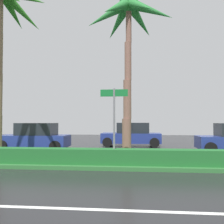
{
  "coord_description": "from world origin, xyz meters",
  "views": [
    {
      "loc": [
        0.17,
        -3.22,
        1.85
      ],
      "look_at": [
        -1.48,
        13.74,
        2.46
      ],
      "focal_mm": 40.01,
      "sensor_mm": 36.0,
      "label": 1
    }
  ],
  "objects_px": {
    "palm_tree_mid_left": "(0,12)",
    "car_in_traffic_leading": "(35,137)",
    "street_name_sign": "(114,115)",
    "car_in_traffic_second": "(132,135)",
    "palm_tree_centre_left": "(129,24)"
  },
  "relations": [
    {
      "from": "car_in_traffic_second",
      "to": "car_in_traffic_leading",
      "type": "bearing_deg",
      "value": 27.82
    },
    {
      "from": "car_in_traffic_second",
      "to": "street_name_sign",
      "type": "bearing_deg",
      "value": 86.45
    },
    {
      "from": "car_in_traffic_leading",
      "to": "car_in_traffic_second",
      "type": "height_order",
      "value": "same"
    },
    {
      "from": "palm_tree_centre_left",
      "to": "street_name_sign",
      "type": "distance_m",
      "value": 4.72
    },
    {
      "from": "palm_tree_mid_left",
      "to": "car_in_traffic_second",
      "type": "distance_m",
      "value": 11.37
    },
    {
      "from": "palm_tree_centre_left",
      "to": "street_name_sign",
      "type": "height_order",
      "value": "palm_tree_centre_left"
    },
    {
      "from": "palm_tree_mid_left",
      "to": "car_in_traffic_leading",
      "type": "bearing_deg",
      "value": 86.98
    },
    {
      "from": "palm_tree_mid_left",
      "to": "street_name_sign",
      "type": "bearing_deg",
      "value": -14.65
    },
    {
      "from": "car_in_traffic_second",
      "to": "palm_tree_mid_left",
      "type": "bearing_deg",
      "value": 48.62
    },
    {
      "from": "palm_tree_mid_left",
      "to": "car_in_traffic_leading",
      "type": "height_order",
      "value": "palm_tree_mid_left"
    },
    {
      "from": "palm_tree_mid_left",
      "to": "street_name_sign",
      "type": "relative_size",
      "value": 2.84
    },
    {
      "from": "car_in_traffic_leading",
      "to": "palm_tree_mid_left",
      "type": "bearing_deg",
      "value": 86.98
    },
    {
      "from": "car_in_traffic_leading",
      "to": "car_in_traffic_second",
      "type": "xyz_separation_m",
      "value": [
        6.03,
        3.18,
        0.0
      ]
    },
    {
      "from": "street_name_sign",
      "to": "car_in_traffic_second",
      "type": "relative_size",
      "value": 0.7
    },
    {
      "from": "palm_tree_mid_left",
      "to": "palm_tree_centre_left",
      "type": "distance_m",
      "value": 6.29
    }
  ]
}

